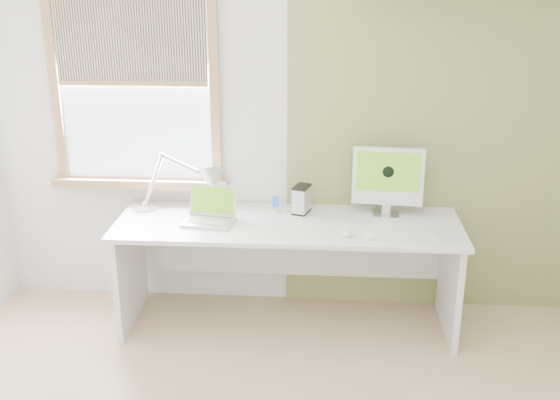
# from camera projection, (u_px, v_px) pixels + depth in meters

# --- Properties ---
(room) EXTENTS (4.04, 3.54, 2.64)m
(room) POSITION_uv_depth(u_px,v_px,m) (263.00, 218.00, 2.72)
(room) COLOR tan
(room) RESTS_ON ground
(accent_wall) EXTENTS (2.00, 0.02, 2.60)m
(accent_wall) POSITION_uv_depth(u_px,v_px,m) (441.00, 124.00, 4.29)
(accent_wall) COLOR #889552
(accent_wall) RESTS_ON room
(window) EXTENTS (1.20, 0.14, 1.42)m
(window) POSITION_uv_depth(u_px,v_px,m) (134.00, 84.00, 4.31)
(window) COLOR #AD7747
(window) RESTS_ON room
(desk) EXTENTS (2.20, 0.70, 0.73)m
(desk) POSITION_uv_depth(u_px,v_px,m) (288.00, 247.00, 4.33)
(desk) COLOR silver
(desk) RESTS_ON room
(desk_lamp) EXTENTS (0.69, 0.31, 0.40)m
(desk_lamp) POSITION_uv_depth(u_px,v_px,m) (199.00, 183.00, 4.29)
(desk_lamp) COLOR silver
(desk_lamp) RESTS_ON desk
(laptop) EXTENTS (0.35, 0.29, 0.22)m
(laptop) POSITION_uv_depth(u_px,v_px,m) (211.00, 213.00, 4.22)
(laptop) COLOR silver
(laptop) RESTS_ON desk
(phone_dock) EXTENTS (0.07, 0.07, 0.13)m
(phone_dock) POSITION_uv_depth(u_px,v_px,m) (276.00, 207.00, 4.38)
(phone_dock) COLOR silver
(phone_dock) RESTS_ON desk
(external_drive) EXTENTS (0.13, 0.16, 0.19)m
(external_drive) POSITION_uv_depth(u_px,v_px,m) (302.00, 199.00, 4.34)
(external_drive) COLOR silver
(external_drive) RESTS_ON desk
(imac) EXTENTS (0.46, 0.16, 0.45)m
(imac) POSITION_uv_depth(u_px,v_px,m) (388.00, 178.00, 4.26)
(imac) COLOR silver
(imac) RESTS_ON desk
(keyboard) EXTENTS (0.45, 0.15, 0.02)m
(keyboard) POSITION_uv_depth(u_px,v_px,m) (403.00, 235.00, 3.98)
(keyboard) COLOR white
(keyboard) RESTS_ON desk
(mouse) EXTENTS (0.08, 0.11, 0.03)m
(mouse) POSITION_uv_depth(u_px,v_px,m) (347.00, 233.00, 4.01)
(mouse) COLOR white
(mouse) RESTS_ON desk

